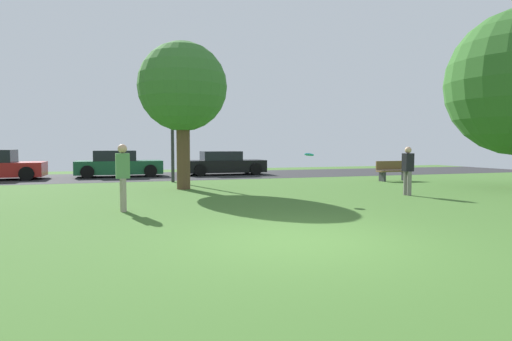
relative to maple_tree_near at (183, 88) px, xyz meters
name	(u,v)px	position (x,y,z in m)	size (l,w,h in m)	color
ground_plane	(300,241)	(0.65, -9.13, -3.70)	(44.00, 44.00, 0.00)	#3D6628
road_strip	(177,176)	(0.65, 6.87, -3.69)	(44.00, 6.40, 0.01)	#28282B
maple_tree_near	(183,88)	(0.00, 0.00, 0.00)	(3.23, 3.23, 5.36)	brown
person_thrower	(123,175)	(-2.16, -4.87, -2.80)	(0.34, 0.30, 1.64)	gray
person_catcher	(408,169)	(6.59, -4.17, -2.84)	(0.34, 0.30, 1.56)	slate
frisbee_disc	(309,155)	(2.98, -4.46, -2.35)	(0.38, 0.38, 0.09)	#2DB2E0
parked_car_green	(119,165)	(-2.29, 7.20, -3.08)	(4.24, 1.98, 1.34)	#195633
parked_car_black	(224,164)	(3.20, 6.95, -3.10)	(4.32, 1.94, 1.29)	black
park_bench	(393,171)	(9.54, 0.69, -3.23)	(1.60, 0.45, 0.90)	brown
street_lamp_post	(172,131)	(-0.02, 3.07, -1.45)	(0.14, 0.14, 4.50)	#2D2D33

